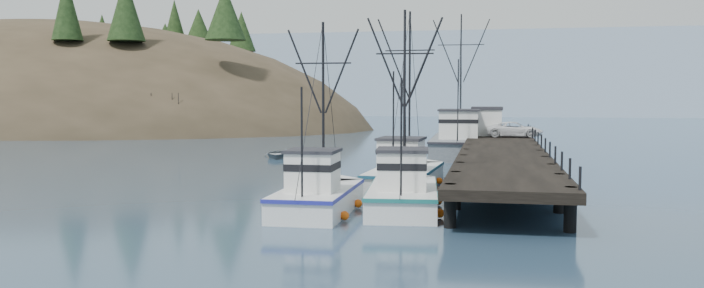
# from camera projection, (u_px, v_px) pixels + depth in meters

# --- Properties ---
(ground) EXTENTS (400.00, 400.00, 0.00)m
(ground) POSITION_uv_depth(u_px,v_px,m) (242.00, 205.00, 37.12)
(ground) COLOR navy
(ground) RESTS_ON ground
(pier) EXTENTS (6.00, 44.00, 2.00)m
(pier) POSITION_uv_depth(u_px,v_px,m) (503.00, 154.00, 49.85)
(pier) COLOR black
(pier) RESTS_ON ground
(headland) EXTENTS (134.80, 78.00, 51.00)m
(headland) POSITION_uv_depth(u_px,v_px,m) (15.00, 150.00, 129.21)
(headland) COLOR #382D1E
(headland) RESTS_ON ground
(distant_ridge) EXTENTS (360.00, 40.00, 26.00)m
(distant_ridge) POSITION_uv_depth(u_px,v_px,m) (481.00, 115.00, 201.26)
(distant_ridge) COLOR #9EB2C6
(distant_ridge) RESTS_ON ground
(distant_ridge_far) EXTENTS (180.00, 25.00, 18.00)m
(distant_ridge_far) POSITION_uv_depth(u_px,v_px,m) (327.00, 113.00, 225.88)
(distant_ridge_far) COLOR silver
(distant_ridge_far) RESTS_ON ground
(moored_sailboats) EXTENTS (14.45, 14.00, 6.35)m
(moored_sailboats) POSITION_uv_depth(u_px,v_px,m) (153.00, 134.00, 99.19)
(moored_sailboats) COLOR white
(moored_sailboats) RESTS_ON ground
(trawler_near) EXTENTS (4.30, 10.65, 10.83)m
(trawler_near) POSITION_uv_depth(u_px,v_px,m) (403.00, 193.00, 36.00)
(trawler_near) COLOR white
(trawler_near) RESTS_ON ground
(trawler_mid) EXTENTS (3.50, 9.99, 10.11)m
(trawler_mid) POSITION_uv_depth(u_px,v_px,m) (320.00, 195.00, 35.31)
(trawler_mid) COLOR white
(trawler_mid) RESTS_ON ground
(trawler_far) EXTENTS (4.41, 11.63, 11.82)m
(trawler_far) POSITION_uv_depth(u_px,v_px,m) (406.00, 174.00, 44.83)
(trawler_far) COLOR white
(trawler_far) RESTS_ON ground
(work_vessel) EXTENTS (5.42, 17.37, 14.32)m
(work_vessel) POSITION_uv_depth(u_px,v_px,m) (459.00, 143.00, 67.29)
(work_vessel) COLOR slate
(work_vessel) RESTS_ON ground
(pier_shed) EXTENTS (3.00, 3.20, 2.80)m
(pier_shed) POSITION_uv_depth(u_px,v_px,m) (487.00, 121.00, 66.75)
(pier_shed) COLOR silver
(pier_shed) RESTS_ON pier
(pickup_truck) EXTENTS (5.22, 2.47, 1.44)m
(pickup_truck) POSITION_uv_depth(u_px,v_px,m) (515.00, 130.00, 64.09)
(pickup_truck) COLOR silver
(pickup_truck) RESTS_ON pier
(motorboat) EXTENTS (4.27, 5.52, 1.05)m
(motorboat) POSITION_uv_depth(u_px,v_px,m) (279.00, 158.00, 65.18)
(motorboat) COLOR slate
(motorboat) RESTS_ON ground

